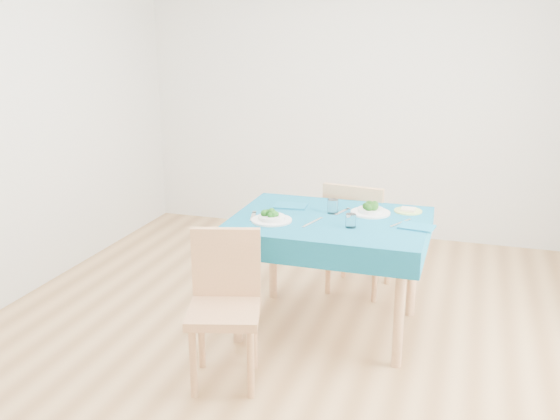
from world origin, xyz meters
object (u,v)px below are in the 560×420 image
(table, at_px, (329,274))
(bowl_near, at_px, (272,215))
(chair_near, at_px, (224,303))
(side_plate, at_px, (408,211))
(chair_far, at_px, (360,220))
(bowl_far, at_px, (371,208))

(table, xyz_separation_m, bowl_near, (-0.34, -0.16, 0.42))
(chair_near, distance_m, bowl_near, 0.72)
(chair_near, height_order, side_plate, chair_near)
(chair_near, bearing_deg, side_plate, 36.31)
(table, relative_size, side_plate, 6.63)
(table, height_order, side_plate, side_plate)
(chair_near, xyz_separation_m, bowl_near, (0.06, 0.65, 0.31))
(chair_far, bearing_deg, table, 91.36)
(chair_far, relative_size, bowl_far, 4.29)
(table, xyz_separation_m, side_plate, (0.45, 0.30, 0.38))
(bowl_far, bearing_deg, chair_far, 106.73)
(bowl_near, height_order, bowl_far, same)
(chair_far, xyz_separation_m, bowl_near, (-0.40, -0.86, 0.25))
(chair_far, xyz_separation_m, bowl_far, (0.15, -0.51, 0.25))
(chair_near, xyz_separation_m, chair_far, (0.46, 1.51, 0.06))
(chair_far, bearing_deg, chair_near, 79.91)
(side_plate, bearing_deg, chair_far, 133.96)
(bowl_near, height_order, side_plate, bowl_near)
(chair_near, relative_size, bowl_far, 3.78)
(chair_near, bearing_deg, chair_far, 56.43)
(bowl_near, relative_size, bowl_far, 1.00)
(table, bearing_deg, chair_near, -115.99)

